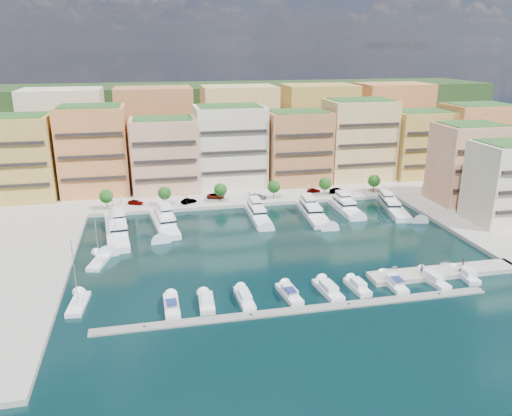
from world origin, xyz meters
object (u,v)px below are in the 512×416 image
at_px(cruiser_3, 245,299).
at_px(car_2, 216,196).
at_px(cruiser_7, 393,283).
at_px(person_1, 463,262).
at_px(lamppost_2, 249,193).
at_px(person_0, 422,268).
at_px(car_5, 338,191).
at_px(yacht_0, 116,228).
at_px(sailboat_0, 78,305).
at_px(yacht_4, 312,212).
at_px(tree_4, 325,184).
at_px(car_4, 313,190).
at_px(yacht_3, 257,213).
at_px(tender_0, 390,271).
at_px(tree_3, 274,187).
at_px(tender_2, 450,264).
at_px(tree_0, 106,196).
at_px(yacht_6, 392,206).
at_px(cruiser_9, 467,276).
at_px(sailboat_2, 116,240).
at_px(cruiser_1, 172,306).
at_px(car_0, 136,202).
at_px(tree_5, 374,181).
at_px(lamppost_3, 308,190).
at_px(car_1, 189,201).
at_px(cruiser_2, 207,303).
at_px(car_3, 258,197).
at_px(yacht_5, 345,206).
at_px(cruiser_5, 328,290).
at_px(tree_2, 220,190).
at_px(lamppost_0, 121,201).
at_px(sailboat_1, 100,262).
at_px(cruiser_4, 289,294).
at_px(tree_1, 165,193).
at_px(lamppost_1, 187,197).

height_order(cruiser_3, car_2, car_2).
bearing_deg(cruiser_7, person_1, 12.12).
xyz_separation_m(lamppost_2, person_0, (24.77, -53.41, -1.84)).
distance_m(car_5, person_0, 56.98).
relative_size(yacht_0, sailboat_0, 2.03).
bearing_deg(yacht_4, tree_4, 58.88).
height_order(yacht_0, car_4, yacht_0).
bearing_deg(yacht_3, tender_0, -63.94).
xyz_separation_m(tree_3, tender_2, (25.44, -52.16, -4.36)).
distance_m(tree_0, yacht_6, 80.60).
xyz_separation_m(cruiser_9, sailboat_0, (-75.10, 4.49, -0.23)).
distance_m(sailboat_2, person_0, 69.73).
distance_m(cruiser_1, car_0, 61.31).
xyz_separation_m(tree_5, person_1, (-5.09, -54.37, -2.92)).
relative_size(lamppost_3, car_1, 0.93).
xyz_separation_m(cruiser_2, car_0, (-13.23, 60.86, 1.19)).
height_order(cruiser_3, car_3, car_3).
distance_m(yacht_5, car_2, 38.33).
xyz_separation_m(yacht_4, cruiser_1, (-40.57, -43.73, -0.52)).
relative_size(tree_4, car_4, 1.31).
xyz_separation_m(sailboat_2, car_4, (58.44, 26.75, 1.42)).
distance_m(tree_4, cruiser_1, 76.29).
height_order(yacht_5, cruiser_5, yacht_5).
bearing_deg(tree_2, car_1, 175.61).
xyz_separation_m(yacht_0, cruiser_5, (40.79, -41.50, -0.66)).
height_order(tree_0, cruiser_3, tree_0).
relative_size(lamppost_0, tender_0, 1.05).
bearing_deg(tender_2, tree_5, 7.73).
bearing_deg(car_2, cruiser_5, -151.02).
bearing_deg(car_2, yacht_3, -134.51).
relative_size(cruiser_3, tender_2, 2.38).
xyz_separation_m(tree_5, cruiser_3, (-52.07, -58.10, -4.20)).
bearing_deg(yacht_4, yacht_6, 0.43).
distance_m(cruiser_2, sailboat_0, 23.02).
relative_size(sailboat_0, person_1, 8.03).
bearing_deg(car_0, tender_0, -115.11).
bearing_deg(car_4, sailboat_1, 117.94).
bearing_deg(yacht_6, yacht_3, 178.01).
bearing_deg(yacht_4, cruiser_4, -113.36).
bearing_deg(car_4, yacht_6, -140.44).
bearing_deg(yacht_4, tree_2, 148.32).
height_order(lamppost_2, car_0, lamppost_2).
relative_size(tree_1, lamppost_0, 1.35).
height_order(tree_3, lamppost_1, tree_3).
relative_size(tree_1, lamppost_1, 1.35).
distance_m(tree_3, car_5, 20.97).
height_order(yacht_5, sailboat_1, sailboat_1).
xyz_separation_m(yacht_4, tender_2, (18.13, -37.77, -0.70)).
distance_m(lamppost_1, tender_0, 62.79).
bearing_deg(cruiser_4, yacht_5, 57.49).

